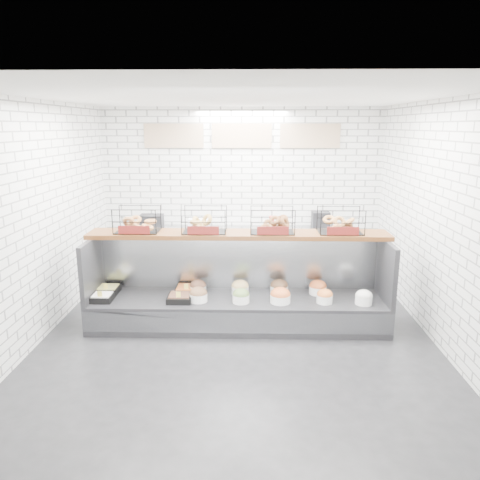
{
  "coord_description": "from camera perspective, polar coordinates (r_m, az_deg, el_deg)",
  "views": [
    {
      "loc": [
        0.17,
        -5.69,
        2.67
      ],
      "look_at": [
        0.02,
        0.45,
        1.17
      ],
      "focal_mm": 35.0,
      "sensor_mm": 36.0,
      "label": 1
    }
  ],
  "objects": [
    {
      "name": "room_shell",
      "position": [
        6.33,
        -0.19,
        8.18
      ],
      "size": [
        5.02,
        5.51,
        3.01
      ],
      "color": "white",
      "rests_on": "ground"
    },
    {
      "name": "ground",
      "position": [
        6.29,
        -0.32,
        -11.38
      ],
      "size": [
        5.5,
        5.5,
        0.0
      ],
      "primitive_type": "plane",
      "color": "black",
      "rests_on": "ground"
    },
    {
      "name": "prep_counter",
      "position": [
        8.42,
        0.09,
        -1.41
      ],
      "size": [
        4.0,
        0.6,
        1.2
      ],
      "color": "#93969B",
      "rests_on": "ground"
    },
    {
      "name": "bagel_shelf",
      "position": [
        6.35,
        -0.21,
        1.92
      ],
      "size": [
        4.1,
        0.5,
        0.4
      ],
      "color": "#43220E",
      "rests_on": "display_case"
    },
    {
      "name": "display_case",
      "position": [
        6.48,
        -0.2,
        -7.46
      ],
      "size": [
        4.0,
        0.9,
        1.2
      ],
      "color": "black",
      "rests_on": "ground"
    }
  ]
}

